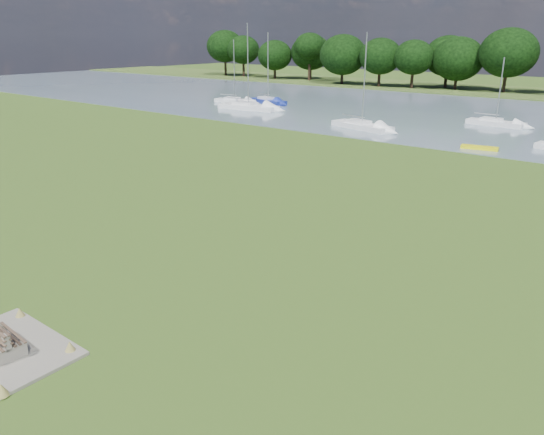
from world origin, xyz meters
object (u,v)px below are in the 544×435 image
Objects in this scene: sailboat_4 at (495,121)px; sailboat_7 at (234,99)px; kayak at (479,148)px; sailboat_8 at (268,99)px; sailboat_2 at (361,124)px; sailboat_5 at (248,105)px.

sailboat_7 reaches higher than sailboat_4.
sailboat_8 is (-32.33, 12.90, 0.36)m from kayak.
sailboat_2 is 18.39m from sailboat_5.
sailboat_2 is at bearing -28.56° from sailboat_7.
sailboat_2 is at bearing -19.19° from sailboat_5.
sailboat_8 is (-1.86, 6.24, -0.01)m from sailboat_5.
sailboat_5 is (-30.47, 6.66, 0.37)m from kayak.
sailboat_8 is at bearing -175.42° from sailboat_4.
sailboat_2 is 14.01m from sailboat_4.
sailboat_5 is 1.24× the size of sailboat_7.
sailboat_7 is 4.57m from sailboat_8.
sailboat_5 is (-27.78, -6.29, 0.07)m from sailboat_4.
kayak is 0.32× the size of sailboat_2.
sailboat_8 reaches higher than sailboat_4.
sailboat_7 reaches higher than kayak.
sailboat_2 reaches higher than sailboat_7.
sailboat_2 reaches higher than sailboat_8.
sailboat_2 is 1.11× the size of sailboat_7.
sailboat_5 reaches higher than sailboat_4.
sailboat_2 is (-12.47, 2.92, 0.32)m from kayak.
sailboat_8 is at bearing 148.50° from kayak.
sailboat_7 is 0.90× the size of sailboat_8.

